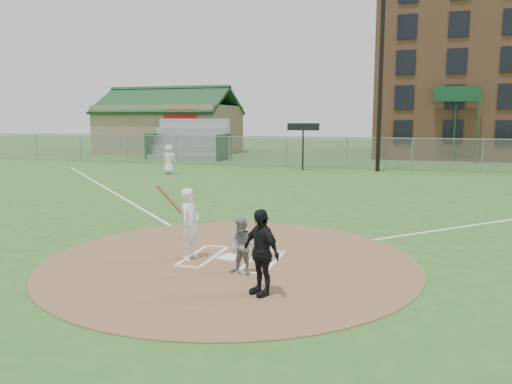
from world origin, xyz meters
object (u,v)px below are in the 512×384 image
(umpire, at_px, (261,252))
(catcher, at_px, (242,246))
(ondeck_player, at_px, (169,159))
(home_plate, at_px, (230,257))
(batter_at_plate, at_px, (190,224))

(umpire, bearing_deg, catcher, 159.01)
(catcher, height_order, ondeck_player, ondeck_player)
(home_plate, height_order, batter_at_plate, batter_at_plate)
(catcher, xyz_separation_m, ondeck_player, (-10.15, 16.88, 0.24))
(catcher, distance_m, batter_at_plate, 1.68)
(catcher, relative_size, umpire, 0.75)
(home_plate, relative_size, catcher, 0.41)
(catcher, bearing_deg, ondeck_player, 134.79)
(ondeck_player, bearing_deg, catcher, 124.47)
(ondeck_player, bearing_deg, umpire, 124.67)
(home_plate, xyz_separation_m, umpire, (1.34, -2.07, 0.77))
(home_plate, bearing_deg, umpire, -57.04)
(home_plate, distance_m, batter_at_plate, 1.21)
(catcher, relative_size, batter_at_plate, 0.66)
(home_plate, distance_m, ondeck_player, 18.48)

